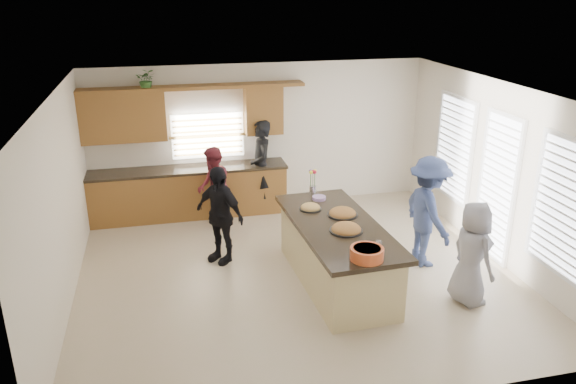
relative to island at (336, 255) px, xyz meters
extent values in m
plane|color=#C2AA90|center=(-0.50, 0.41, -0.45)|extent=(6.50, 6.50, 0.00)
cube|color=silver|center=(-0.50, 3.41, 0.95)|extent=(6.50, 0.02, 2.80)
cube|color=silver|center=(-0.50, -2.59, 0.95)|extent=(6.50, 0.02, 2.80)
cube|color=silver|center=(-3.75, 0.41, 0.95)|extent=(0.02, 6.00, 2.80)
cube|color=silver|center=(2.75, 0.41, 0.95)|extent=(0.02, 6.00, 2.80)
cube|color=white|center=(-0.50, 0.41, 2.35)|extent=(6.50, 6.00, 0.02)
cube|color=brown|center=(-1.93, 3.10, 0.00)|extent=(3.65, 0.62, 0.90)
cube|color=black|center=(-1.93, 3.10, 0.47)|extent=(3.70, 0.65, 0.05)
cube|color=brown|center=(-3.00, 3.23, 1.50)|extent=(1.50, 0.36, 0.90)
cube|color=brown|center=(-0.45, 3.23, 1.50)|extent=(0.70, 0.36, 0.90)
cube|color=brown|center=(-1.73, 3.23, 1.98)|extent=(4.05, 0.40, 0.06)
cube|color=brown|center=(-1.50, 3.37, 1.02)|extent=(1.35, 0.08, 0.85)
cube|color=white|center=(2.72, 1.71, 0.97)|extent=(0.06, 1.10, 1.75)
cube|color=white|center=(2.72, 0.31, 0.72)|extent=(0.06, 0.85, 2.25)
cube|color=white|center=(2.72, -1.19, 0.97)|extent=(0.06, 1.10, 1.75)
cube|color=#D0BC81|center=(0.00, 0.00, -0.01)|extent=(1.11, 2.54, 0.88)
cube|color=black|center=(0.00, 0.00, 0.46)|extent=(1.27, 2.75, 0.07)
cube|color=black|center=(0.00, 0.00, -0.41)|extent=(1.03, 2.46, 0.08)
cylinder|color=black|center=(0.04, -0.28, 0.51)|extent=(0.46, 0.46, 0.02)
ellipsoid|color=#A16532|center=(0.04, -0.28, 0.53)|extent=(0.42, 0.42, 0.19)
cylinder|color=black|center=(0.17, 0.28, 0.51)|extent=(0.45, 0.45, 0.02)
ellipsoid|color=#A16532|center=(0.17, 0.28, 0.53)|extent=(0.40, 0.40, 0.18)
cylinder|color=black|center=(-0.23, 0.61, 0.51)|extent=(0.33, 0.33, 0.02)
ellipsoid|color=tan|center=(-0.23, 0.61, 0.53)|extent=(0.30, 0.30, 0.14)
cylinder|color=#D35326|center=(0.02, -1.13, 0.58)|extent=(0.42, 0.42, 0.16)
cylinder|color=beige|center=(0.02, -1.13, 0.63)|extent=(0.35, 0.35, 0.04)
cylinder|color=white|center=(0.29, -0.85, 0.54)|extent=(0.09, 0.09, 0.09)
cylinder|color=#A67FBA|center=(0.01, 0.99, 0.52)|extent=(0.22, 0.22, 0.05)
cylinder|color=silver|center=(-0.02, 1.25, 0.57)|extent=(0.11, 0.11, 0.14)
imported|color=#39702C|center=(-2.54, 3.23, 2.14)|extent=(0.38, 0.34, 0.38)
imported|color=black|center=(-0.56, 3.01, 0.45)|extent=(0.45, 0.67, 1.80)
imported|color=maroon|center=(-1.52, 2.46, 0.29)|extent=(0.58, 0.73, 1.49)
imported|color=black|center=(-1.57, 1.11, 0.34)|extent=(0.90, 0.95, 1.58)
imported|color=navy|center=(1.55, 0.28, 0.43)|extent=(0.71, 1.17, 1.76)
imported|color=gray|center=(1.62, -0.93, 0.29)|extent=(0.59, 0.79, 1.49)
camera|label=1|loc=(-2.36, -7.02, 3.73)|focal=35.00mm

